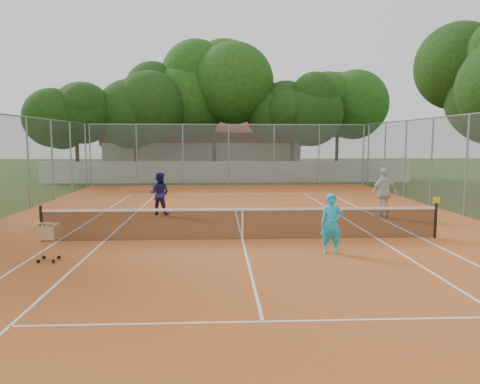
{
  "coord_description": "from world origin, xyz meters",
  "views": [
    {
      "loc": [
        -0.74,
        -13.83,
        3.03
      ],
      "look_at": [
        0.0,
        1.5,
        1.3
      ],
      "focal_mm": 35.0,
      "sensor_mm": 36.0,
      "label": 1
    }
  ],
  "objects_px": {
    "player_near": "(332,224)",
    "player_far_left": "(159,193)",
    "player_far_right": "(384,193)",
    "ball_hopper": "(48,241)",
    "clubhouse": "(204,149)",
    "tennis_net": "(242,224)"
  },
  "relations": [
    {
      "from": "player_near",
      "to": "player_far_left",
      "type": "xyz_separation_m",
      "value": [
        -5.34,
        6.7,
        0.06
      ]
    },
    {
      "from": "player_far_right",
      "to": "ball_hopper",
      "type": "height_order",
      "value": "player_far_right"
    },
    {
      "from": "clubhouse",
      "to": "player_far_left",
      "type": "distance_m",
      "value": 24.13
    },
    {
      "from": "clubhouse",
      "to": "player_far_left",
      "type": "xyz_separation_m",
      "value": [
        -1.07,
        -24.07,
        -1.33
      ]
    },
    {
      "from": "tennis_net",
      "to": "player_far_left",
      "type": "distance_m",
      "value": 5.82
    },
    {
      "from": "player_far_right",
      "to": "clubhouse",
      "type": "bearing_deg",
      "value": -91.04
    },
    {
      "from": "clubhouse",
      "to": "ball_hopper",
      "type": "height_order",
      "value": "clubhouse"
    },
    {
      "from": "clubhouse",
      "to": "player_far_right",
      "type": "height_order",
      "value": "clubhouse"
    },
    {
      "from": "player_near",
      "to": "ball_hopper",
      "type": "relative_size",
      "value": 1.57
    },
    {
      "from": "player_far_left",
      "to": "player_far_right",
      "type": "relative_size",
      "value": 0.87
    },
    {
      "from": "tennis_net",
      "to": "ball_hopper",
      "type": "height_order",
      "value": "ball_hopper"
    },
    {
      "from": "clubhouse",
      "to": "player_near",
      "type": "height_order",
      "value": "clubhouse"
    },
    {
      "from": "player_far_right",
      "to": "ball_hopper",
      "type": "relative_size",
      "value": 1.92
    },
    {
      "from": "player_far_right",
      "to": "ball_hopper",
      "type": "xyz_separation_m",
      "value": [
        -10.58,
        -5.97,
        -0.47
      ]
    },
    {
      "from": "clubhouse",
      "to": "ball_hopper",
      "type": "distance_m",
      "value": 31.48
    },
    {
      "from": "clubhouse",
      "to": "player_far_left",
      "type": "bearing_deg",
      "value": -92.55
    },
    {
      "from": "tennis_net",
      "to": "player_far_right",
      "type": "distance_m",
      "value": 6.75
    },
    {
      "from": "clubhouse",
      "to": "player_far_right",
      "type": "relative_size",
      "value": 8.43
    },
    {
      "from": "player_far_left",
      "to": "clubhouse",
      "type": "bearing_deg",
      "value": -79.65
    },
    {
      "from": "clubhouse",
      "to": "ball_hopper",
      "type": "xyz_separation_m",
      "value": [
        -2.93,
        -31.3,
        -1.67
      ]
    },
    {
      "from": "player_near",
      "to": "player_far_right",
      "type": "height_order",
      "value": "player_far_right"
    },
    {
      "from": "clubhouse",
      "to": "player_near",
      "type": "distance_m",
      "value": 31.1
    }
  ]
}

